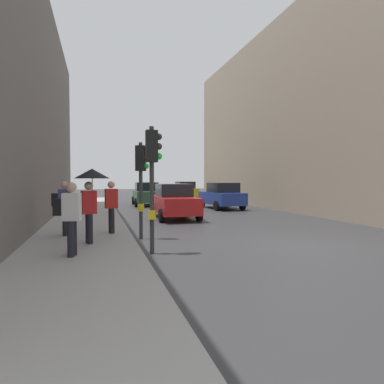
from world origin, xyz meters
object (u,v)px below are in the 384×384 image
object	(u,v)px
traffic_light_near_right	(141,173)
pedestrian_with_grey_backpack	(63,205)
car_yellow_taxi	(185,190)
traffic_light_near_left	(153,166)
car_blue_van	(222,196)
pedestrian_with_black_backpack	(70,214)
pedestrian_in_red_jacket	(111,205)
car_green_estate	(147,194)
pedestrian_with_umbrella	(91,185)
car_red_sedan	(174,201)

from	to	relation	value
traffic_light_near_right	pedestrian_with_grey_backpack	world-z (taller)	traffic_light_near_right
traffic_light_near_right	car_yellow_taxi	distance (m)	22.52
traffic_light_near_left	car_blue_van	xyz separation A→B (m)	(6.70, 12.31, -1.46)
traffic_light_near_right	pedestrian_with_black_backpack	distance (m)	3.55
traffic_light_near_right	car_yellow_taxi	xyz separation A→B (m)	(7.09, 21.34, -1.34)
pedestrian_with_black_backpack	pedestrian_in_red_jacket	distance (m)	3.44
traffic_light_near_right	car_green_estate	distance (m)	14.55
car_blue_van	pedestrian_with_grey_backpack	size ratio (longest dim) A/B	2.41
pedestrian_in_red_jacket	pedestrian_with_grey_backpack	bearing A→B (deg)	-176.86
pedestrian_with_black_backpack	car_blue_van	bearing A→B (deg)	55.45
car_yellow_taxi	car_green_estate	size ratio (longest dim) A/B	0.99
traffic_light_near_left	traffic_light_near_right	distance (m)	2.30
pedestrian_with_black_backpack	pedestrian_with_grey_backpack	bearing A→B (deg)	97.78
traffic_light_near_right	pedestrian_with_umbrella	size ratio (longest dim) A/B	1.50
traffic_light_near_right	car_blue_van	size ratio (longest dim) A/B	0.75
traffic_light_near_left	car_green_estate	distance (m)	16.82
car_red_sedan	pedestrian_with_grey_backpack	bearing A→B (deg)	-134.47
car_yellow_taxi	pedestrian_with_umbrella	bearing A→B (deg)	-111.11
pedestrian_with_grey_backpack	pedestrian_with_black_backpack	world-z (taller)	same
car_green_estate	pedestrian_with_black_backpack	distance (m)	17.54
traffic_light_near_right	pedestrian_with_black_backpack	xyz separation A→B (m)	(-2.05, -2.70, -1.05)
car_red_sedan	pedestrian_with_black_backpack	xyz separation A→B (m)	(-4.42, -8.12, 0.29)
car_yellow_taxi	pedestrian_with_black_backpack	distance (m)	25.72
car_green_estate	car_red_sedan	distance (m)	8.90
pedestrian_with_umbrella	pedestrian_with_black_backpack	world-z (taller)	pedestrian_with_umbrella
car_yellow_taxi	car_green_estate	world-z (taller)	same
pedestrian_with_grey_backpack	pedestrian_with_umbrella	bearing A→B (deg)	-60.63
traffic_light_near_right	pedestrian_with_umbrella	xyz separation A→B (m)	(-1.58, -1.12, -0.37)
car_blue_van	pedestrian_with_umbrella	bearing A→B (deg)	-126.65
traffic_light_near_left	pedestrian_with_black_backpack	distance (m)	2.40
car_yellow_taxi	pedestrian_with_black_backpack	xyz separation A→B (m)	(-9.14, -24.04, 0.29)
traffic_light_near_left	car_green_estate	xyz separation A→B (m)	(2.23, 16.60, -1.46)
car_green_estate	car_red_sedan	xyz separation A→B (m)	(0.13, -8.90, 0.00)
pedestrian_with_grey_backpack	car_red_sedan	bearing A→B (deg)	45.53
traffic_light_near_left	pedestrian_with_umbrella	size ratio (longest dim) A/B	1.58
car_blue_van	car_yellow_taxi	distance (m)	11.32
traffic_light_near_left	car_blue_van	distance (m)	14.09
car_green_estate	pedestrian_with_grey_backpack	world-z (taller)	pedestrian_with_grey_backpack
traffic_light_near_left	car_blue_van	bearing A→B (deg)	61.43
car_blue_van	pedestrian_in_red_jacket	size ratio (longest dim) A/B	2.41
traffic_light_near_right	car_blue_van	bearing A→B (deg)	56.21
car_blue_van	pedestrian_with_grey_backpack	world-z (taller)	pedestrian_with_grey_backpack
car_red_sedan	pedestrian_in_red_jacket	world-z (taller)	pedestrian_in_red_jacket
car_blue_van	car_red_sedan	size ratio (longest dim) A/B	1.01
car_blue_van	car_red_sedan	xyz separation A→B (m)	(-4.34, -4.60, 0.00)
pedestrian_with_grey_backpack	pedestrian_in_red_jacket	bearing A→B (deg)	3.14
car_blue_van	car_green_estate	distance (m)	6.20
pedestrian_with_umbrella	pedestrian_in_red_jacket	xyz separation A→B (m)	(0.63, 1.68, -0.71)
traffic_light_near_right	pedestrian_with_grey_backpack	bearing A→B (deg)	169.17
car_green_estate	pedestrian_with_black_backpack	size ratio (longest dim) A/B	2.40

